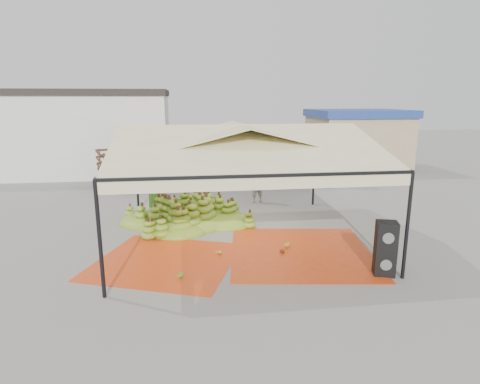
{
  "coord_description": "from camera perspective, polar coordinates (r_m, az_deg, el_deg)",
  "views": [
    {
      "loc": [
        -1.88,
        -13.58,
        4.88
      ],
      "look_at": [
        0.2,
        1.5,
        1.3
      ],
      "focal_mm": 30.0,
      "sensor_mm": 36.0,
      "label": 1
    }
  ],
  "objects": [
    {
      "name": "truck_right",
      "position": [
        23.65,
        7.34,
        4.64
      ],
      "size": [
        6.91,
        3.69,
        2.26
      ],
      "rotation": [
        0.0,
        0.0,
        -0.23
      ],
      "color": "#50351A",
      "rests_on": "ground"
    },
    {
      "name": "hand_green",
      "position": [
        11.53,
        -8.85,
        -11.44
      ],
      "size": [
        0.47,
        0.41,
        0.19
      ],
      "primitive_type": "ellipsoid",
      "rotation": [
        0.0,
        0.0,
        -0.17
      ],
      "color": "#3C811B",
      "rests_on": "ground"
    },
    {
      "name": "tarp_right",
      "position": [
        13.31,
        8.64,
        -8.4
      ],
      "size": [
        5.08,
        5.27,
        0.01
      ],
      "primitive_type": "cube",
      "rotation": [
        0.0,
        0.0,
        -0.14
      ],
      "color": "#C44012",
      "rests_on": "ground"
    },
    {
      "name": "hand_yellow_a",
      "position": [
        13.61,
        6.21,
        -7.35
      ],
      "size": [
        0.58,
        0.51,
        0.22
      ],
      "primitive_type": "ellipsoid",
      "rotation": [
        0.0,
        0.0,
        -0.25
      ],
      "color": "#B39823",
      "rests_on": "ground"
    },
    {
      "name": "banana_leaves",
      "position": [
        16.36,
        -11.82,
        -4.41
      ],
      "size": [
        0.96,
        1.36,
        3.7
      ],
      "primitive_type": null,
      "color": "#347820",
      "rests_on": "ground"
    },
    {
      "name": "ground",
      "position": [
        14.55,
        0.03,
        -6.36
      ],
      "size": [
        90.0,
        90.0,
        0.0
      ],
      "primitive_type": "plane",
      "color": "slate",
      "rests_on": "ground"
    },
    {
      "name": "speaker_stack",
      "position": [
        12.01,
        19.98,
        -7.56
      ],
      "size": [
        0.68,
        0.63,
        1.56
      ],
      "rotation": [
        0.0,
        0.0,
        -0.29
      ],
      "color": "black",
      "rests_on": "ground"
    },
    {
      "name": "truck_left",
      "position": [
        23.58,
        -11.23,
        4.31
      ],
      "size": [
        6.61,
        3.85,
        2.15
      ],
      "rotation": [
        0.0,
        0.0,
        0.29
      ],
      "color": "#4A2B18",
      "rests_on": "ground"
    },
    {
      "name": "hand_red_a",
      "position": [
        13.12,
        5.65,
        -8.24
      ],
      "size": [
        0.47,
        0.42,
        0.18
      ],
      "primitive_type": "ellipsoid",
      "rotation": [
        0.0,
        0.0,
        -0.25
      ],
      "color": "#582614",
      "rests_on": "ground"
    },
    {
      "name": "building_tan",
      "position": [
        29.25,
        16.29,
        7.2
      ],
      "size": [
        6.3,
        5.3,
        4.1
      ],
      "color": "tan",
      "rests_on": "ground"
    },
    {
      "name": "vendor",
      "position": [
        19.05,
        2.43,
        1.19
      ],
      "size": [
        0.73,
        0.55,
        1.82
      ],
      "primitive_type": "imported",
      "rotation": [
        0.0,
        0.0,
        3.32
      ],
      "color": "gray",
      "rests_on": "ground"
    },
    {
      "name": "tarp_left",
      "position": [
        12.68,
        -10.55,
        -9.6
      ],
      "size": [
        5.18,
        5.06,
        0.01
      ],
      "primitive_type": "cube",
      "rotation": [
        0.0,
        0.0,
        -0.36
      ],
      "color": "red",
      "rests_on": "ground"
    },
    {
      "name": "building_white",
      "position": [
        28.83,
        -24.42,
        7.75
      ],
      "size": [
        14.3,
        6.3,
        5.4
      ],
      "color": "silver",
      "rests_on": "ground"
    },
    {
      "name": "canopy_tent",
      "position": [
        13.8,
        0.03,
        6.66
      ],
      "size": [
        8.1,
        8.1,
        4.0
      ],
      "color": "black",
      "rests_on": "ground"
    },
    {
      "name": "hanging_bunches",
      "position": [
        15.37,
        3.71,
        4.75
      ],
      "size": [
        4.74,
        0.24,
        0.2
      ],
      "color": "#397F1A",
      "rests_on": "ground"
    },
    {
      "name": "hand_red_b",
      "position": [
        12.48,
        19.73,
        -10.03
      ],
      "size": [
        0.55,
        0.47,
        0.23
      ],
      "primitive_type": "ellipsoid",
      "rotation": [
        0.0,
        0.0,
        -0.12
      ],
      "color": "#592D14",
      "rests_on": "ground"
    },
    {
      "name": "banana_heap",
      "position": [
        16.01,
        -7.23,
        -2.39
      ],
      "size": [
        6.66,
        6.01,
        1.19
      ],
      "primitive_type": "ellipsoid",
      "rotation": [
        0.0,
        0.0,
        -0.3
      ],
      "color": "#597F1A",
      "rests_on": "ground"
    },
    {
      "name": "hand_yellow_b",
      "position": [
        12.92,
        -3.31,
        -8.57
      ],
      "size": [
        0.47,
        0.43,
        0.17
      ],
      "primitive_type": "ellipsoid",
      "rotation": [
        0.0,
        0.0,
        0.39
      ],
      "color": "#AE9522",
      "rests_on": "ground"
    }
  ]
}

